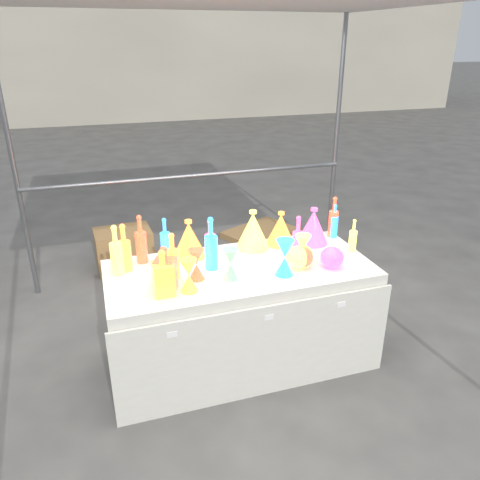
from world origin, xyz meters
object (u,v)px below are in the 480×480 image
object	(u,v)px
display_table	(240,315)
bottle_0	(124,247)
decanter_0	(163,272)
hourglass_0	(196,264)
lampshade_0	(189,238)
globe_0	(302,256)
cardboard_box_closed	(124,249)

from	to	relation	value
display_table	bottle_0	distance (m)	0.94
decanter_0	hourglass_0	size ratio (longest dim) A/B	1.42
decanter_0	hourglass_0	world-z (taller)	decanter_0
decanter_0	hourglass_0	bearing A→B (deg)	29.03
decanter_0	lampshade_0	world-z (taller)	decanter_0
decanter_0	globe_0	size ratio (longest dim) A/B	1.88
display_table	globe_0	distance (m)	0.61
hourglass_0	bottle_0	bearing A→B (deg)	147.60
display_table	cardboard_box_closed	distance (m)	1.94
cardboard_box_closed	globe_0	world-z (taller)	globe_0
cardboard_box_closed	bottle_0	bearing A→B (deg)	-95.90
display_table	bottle_0	size ratio (longest dim) A/B	5.54
globe_0	hourglass_0	bearing A→B (deg)	179.15
lampshade_0	bottle_0	bearing A→B (deg)	-152.42
cardboard_box_closed	decanter_0	distance (m)	2.13
hourglass_0	lampshade_0	size ratio (longest dim) A/B	0.76
bottle_0	decanter_0	xyz separation A→B (m)	(0.19, -0.40, -0.02)
bottle_0	lampshade_0	xyz separation A→B (m)	(0.45, 0.09, -0.03)
display_table	cardboard_box_closed	world-z (taller)	display_table
cardboard_box_closed	hourglass_0	bearing A→B (deg)	-82.85
display_table	globe_0	xyz separation A→B (m)	(0.41, -0.08, 0.44)
lampshade_0	decanter_0	bearing A→B (deg)	-102.02
globe_0	bottle_0	bearing A→B (deg)	166.44
hourglass_0	lampshade_0	xyz separation A→B (m)	(0.03, 0.36, 0.03)
lampshade_0	display_table	bearing A→B (deg)	-28.98
display_table	decanter_0	bearing A→B (deg)	-160.24
decanter_0	hourglass_0	xyz separation A→B (m)	(0.23, 0.13, -0.04)
bottle_0	lampshade_0	bearing A→B (deg)	11.31
cardboard_box_closed	decanter_0	bearing A→B (deg)	-90.03
lampshade_0	cardboard_box_closed	bearing A→B (deg)	120.34
cardboard_box_closed	hourglass_0	size ratio (longest dim) A/B	2.68
cardboard_box_closed	lampshade_0	distance (m)	1.71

